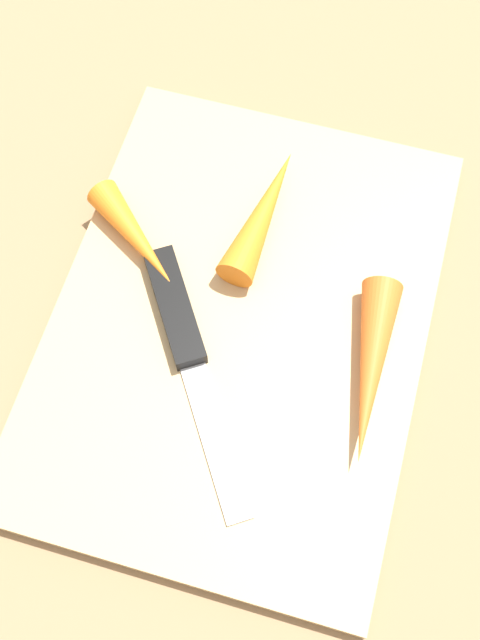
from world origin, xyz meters
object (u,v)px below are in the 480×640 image
cutting_board (240,323)px  knife (180,324)px  carrot_longest (371,370)px  carrot_medium (263,213)px  carrot_shortest (137,238)px

cutting_board → knife: size_ratio=2.02×
knife → carrot_longest: (-0.00, -0.13, 0.01)m
carrot_medium → carrot_shortest: (-0.04, 0.08, -0.00)m
knife → carrot_shortest: carrot_shortest is taller
carrot_longest → carrot_medium: 0.14m
cutting_board → carrot_longest: size_ratio=2.81×
carrot_medium → carrot_shortest: carrot_medium is taller
cutting_board → carrot_longest: carrot_longest is taller
cutting_board → carrot_medium: bearing=3.7°
carrot_shortest → cutting_board: bearing=16.1°
carrot_medium → carrot_longest: bearing=-127.8°
knife → carrot_medium: 0.10m
carrot_longest → carrot_shortest: size_ratio=1.32×
cutting_board → knife: (-0.02, 0.04, 0.01)m
carrot_longest → carrot_shortest: carrot_longest is taller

